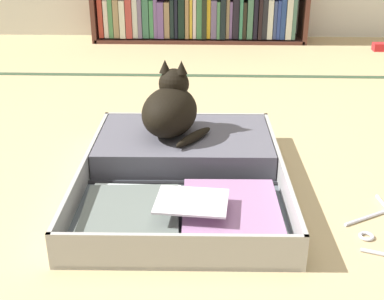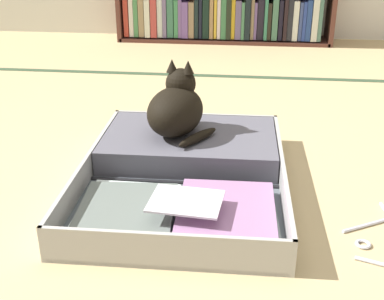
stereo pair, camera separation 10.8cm
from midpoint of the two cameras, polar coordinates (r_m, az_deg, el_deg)
ground_plane at (r=1.55m, az=-1.26°, el=-5.75°), size 10.00×10.00×0.00m
tatami_border at (r=2.80m, az=0.23°, el=8.44°), size 4.80×0.05×0.00m
open_suitcase at (r=1.66m, az=-2.70°, el=-1.89°), size 0.64×0.84×0.10m
black_cat at (r=1.73m, az=-4.16°, el=4.65°), size 0.27×0.30×0.25m
small_red_pouch at (r=3.56m, az=19.80°, el=10.93°), size 0.10×0.07×0.05m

